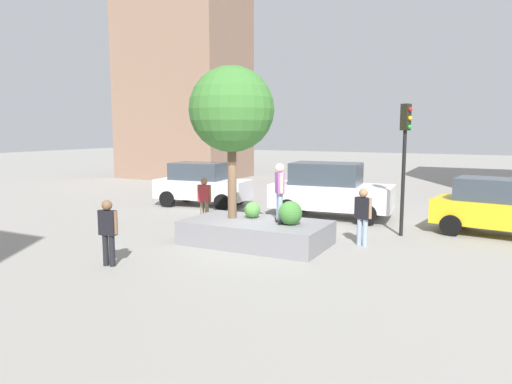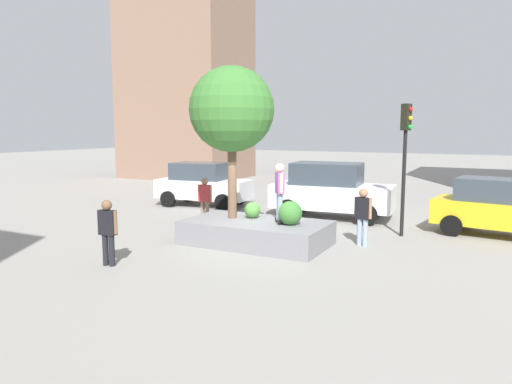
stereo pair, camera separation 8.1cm
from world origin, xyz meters
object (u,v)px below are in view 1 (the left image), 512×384
object	(u,v)px
planter_ledge	(256,233)
police_car	(330,190)
plaza_tree	(232,110)
skateboard	(279,221)
taxi_cab	(498,207)
passerby_with_bag	(204,197)
sedan_parked	(202,184)
skateboarder	(280,188)
bystander_watching	(108,228)
traffic_light_corner	(405,146)
pedestrian_crossing	(363,213)

from	to	relation	value
planter_ledge	police_car	distance (m)	5.30
plaza_tree	skateboard	distance (m)	3.71
police_car	taxi_cab	bearing A→B (deg)	-5.64
skateboard	police_car	xyz separation A→B (m)	(-0.08, 5.08, 0.34)
police_car	passerby_with_bag	distance (m)	5.00
skateboard	sedan_parked	world-z (taller)	sedan_parked
police_car	taxi_cab	size ratio (longest dim) A/B	1.13
planter_ledge	plaza_tree	bearing A→B (deg)	171.90
skateboard	police_car	distance (m)	5.09
skateboarder	taxi_cab	distance (m)	7.45
skateboarder	passerby_with_bag	world-z (taller)	skateboarder
sedan_parked	planter_ledge	bearing A→B (deg)	-44.30
planter_ledge	skateboarder	world-z (taller)	skateboarder
skateboarder	planter_ledge	bearing A→B (deg)	-170.41
planter_ledge	bystander_watching	world-z (taller)	bystander_watching
passerby_with_bag	police_car	bearing A→B (deg)	38.93
skateboard	passerby_with_bag	size ratio (longest dim) A/B	0.46
police_car	skateboard	bearing A→B (deg)	-89.14
passerby_with_bag	bystander_watching	bearing A→B (deg)	-81.22
passerby_with_bag	planter_ledge	bearing A→B (deg)	-32.59
taxi_cab	bystander_watching	distance (m)	12.29
sedan_parked	police_car	bearing A→B (deg)	-2.02
passerby_with_bag	skateboarder	bearing A→B (deg)	-26.11
plaza_tree	planter_ledge	bearing A→B (deg)	-8.10
police_car	traffic_light_corner	size ratio (longest dim) A/B	1.13
pedestrian_crossing	planter_ledge	bearing A→B (deg)	-156.92
skateboard	bystander_watching	world-z (taller)	bystander_watching
skateboard	bystander_watching	xyz separation A→B (m)	(-3.06, -3.94, 0.22)
skateboarder	passerby_with_bag	bearing A→B (deg)	153.89
planter_ledge	pedestrian_crossing	bearing A→B (deg)	23.08
traffic_light_corner	bystander_watching	size ratio (longest dim) A/B	2.51
taxi_cab	bystander_watching	bearing A→B (deg)	-136.67
planter_ledge	sedan_parked	distance (m)	7.79
traffic_light_corner	skateboard	bearing A→B (deg)	-134.92
plaza_tree	bystander_watching	distance (m)	5.22
traffic_light_corner	passerby_with_bag	xyz separation A→B (m)	(-7.03, -1.13, -1.97)
skateboard	pedestrian_crossing	size ratio (longest dim) A/B	0.45
planter_ledge	plaza_tree	distance (m)	3.85
skateboarder	traffic_light_corner	distance (m)	4.50
plaza_tree	police_car	xyz separation A→B (m)	(1.57, 5.08, -2.98)
passerby_with_bag	pedestrian_crossing	bearing A→B (deg)	-7.36
taxi_cab	plaza_tree	bearing A→B (deg)	-149.20
plaza_tree	bystander_watching	bearing A→B (deg)	-109.70
plaza_tree	passerby_with_bag	size ratio (longest dim) A/B	2.76
plaza_tree	police_car	world-z (taller)	plaza_tree
plaza_tree	skateboarder	distance (m)	2.84
sedan_parked	bystander_watching	world-z (taller)	sedan_parked
planter_ledge	police_car	xyz separation A→B (m)	(0.66, 5.21, 0.76)
police_car	taxi_cab	distance (m)	5.99
taxi_cab	traffic_light_corner	distance (m)	3.73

